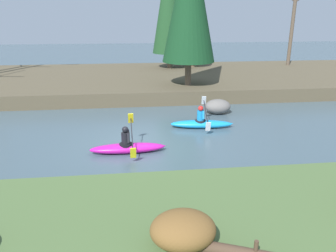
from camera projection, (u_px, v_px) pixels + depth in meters
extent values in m
plane|color=#425660|center=(140.00, 143.00, 12.76)|extent=(90.00, 90.00, 0.00)
cube|color=#4C6638|center=(150.00, 249.00, 6.63)|extent=(44.00, 5.81, 0.53)
cube|color=brown|center=(135.00, 80.00, 22.73)|extent=(44.00, 11.11, 0.77)
cylinder|color=brown|center=(170.00, 60.00, 25.26)|extent=(0.36, 0.36, 1.15)
cylinder|color=brown|center=(188.00, 73.00, 19.20)|extent=(0.36, 0.36, 1.38)
cylinder|color=brown|center=(193.00, 59.00, 25.90)|extent=(0.36, 0.36, 1.15)
cone|color=#1E4723|center=(194.00, 7.00, 24.64)|extent=(2.37, 2.37, 6.57)
cylinder|color=brown|center=(291.00, 33.00, 25.96)|extent=(0.28, 0.28, 5.01)
ellipsoid|color=brown|center=(183.00, 230.00, 6.26)|extent=(1.28, 1.07, 0.69)
ellipsoid|color=#1993D6|center=(201.00, 124.00, 14.43)|extent=(2.75, 0.90, 0.34)
cone|color=#1993D6|center=(229.00, 124.00, 14.42)|extent=(0.37, 0.24, 0.20)
cylinder|color=black|center=(200.00, 121.00, 14.38)|extent=(0.53, 0.53, 0.08)
cylinder|color=#1984CC|center=(200.00, 116.00, 14.30)|extent=(0.33, 0.33, 0.42)
sphere|color=red|center=(201.00, 108.00, 14.19)|extent=(0.25, 0.25, 0.23)
cylinder|color=#1984CC|center=(202.00, 112.00, 14.50)|extent=(0.11, 0.23, 0.35)
cylinder|color=#1984CC|center=(203.00, 115.00, 14.04)|extent=(0.11, 0.23, 0.35)
cylinder|color=black|center=(206.00, 113.00, 14.26)|extent=(0.25, 1.91, 0.65)
cube|color=white|center=(204.00, 100.00, 15.06)|extent=(0.22, 0.18, 0.41)
cube|color=white|center=(208.00, 127.00, 13.46)|extent=(0.22, 0.18, 0.41)
ellipsoid|color=#C61999|center=(127.00, 148.00, 11.85)|extent=(2.71, 0.67, 0.34)
cone|color=#C61999|center=(161.00, 146.00, 12.01)|extent=(0.35, 0.21, 0.20)
cylinder|color=black|center=(126.00, 145.00, 11.80)|extent=(0.49, 0.49, 0.08)
cylinder|color=black|center=(126.00, 138.00, 11.72)|extent=(0.31, 0.31, 0.42)
sphere|color=black|center=(125.00, 130.00, 11.61)|extent=(0.24, 0.24, 0.23)
cylinder|color=black|center=(128.00, 133.00, 11.93)|extent=(0.10, 0.23, 0.35)
cylinder|color=black|center=(128.00, 138.00, 11.48)|extent=(0.10, 0.23, 0.35)
cylinder|color=black|center=(132.00, 134.00, 11.71)|extent=(0.08, 1.91, 0.65)
cube|color=yellow|center=(131.00, 118.00, 12.49)|extent=(0.20, 0.16, 0.41)
cube|color=yellow|center=(133.00, 153.00, 10.92)|extent=(0.20, 0.16, 0.41)
ellipsoid|color=slate|center=(218.00, 106.00, 16.43)|extent=(1.29, 1.01, 0.73)
cylinder|color=#4C3828|center=(256.00, 246.00, 5.84)|extent=(0.08, 0.08, 0.20)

